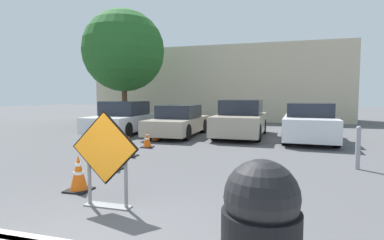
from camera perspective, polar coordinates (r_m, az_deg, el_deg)
name	(u,v)px	position (r m, az deg, el deg)	size (l,w,h in m)	color
ground_plane	(229,137)	(12.87, 7.01, -3.33)	(96.00, 96.00, 0.00)	#4C4C4F
road_closed_sign	(105,156)	(4.82, -16.19, -6.52)	(1.14, 0.20, 1.51)	black
traffic_cone_nearest	(79,173)	(5.93, -20.80, -9.50)	(0.42, 0.42, 0.66)	black
traffic_cone_second	(112,156)	(7.40, -14.94, -6.69)	(0.46, 0.46, 0.65)	black
traffic_cone_third	(129,146)	(8.88, -11.88, -4.95)	(0.42, 0.42, 0.60)	black
traffic_cone_fourth	(147,139)	(10.33, -8.54, -3.59)	(0.38, 0.38, 0.61)	black
traffic_cone_fifth	(155,131)	(11.85, -7.02, -2.03)	(0.42, 0.42, 0.82)	black
parked_car_nearest	(124,119)	(14.49, -12.76, 0.23)	(2.02, 4.56, 1.52)	silver
parked_car_second	(179,121)	(13.37, -2.55, -0.28)	(1.83, 4.43, 1.36)	#A39984
parked_car_third	(241,120)	(13.21, 9.34, 0.05)	(2.01, 4.63, 1.60)	#A39984
parked_car_fourth	(309,123)	(12.47, 21.44, -0.62)	(2.08, 4.12, 1.49)	silver
trash_bin	(261,240)	(2.30, 12.96, -21.38)	(0.56, 0.56, 1.15)	black
bollard_nearest	(358,146)	(8.15, 29.06, -4.43)	(0.12, 0.12, 1.04)	gray
building_facade_backdrop	(218,85)	(23.85, 5.06, 6.69)	(18.79, 5.00, 5.38)	beige
street_tree_behind_lot	(124,51)	(18.97, -12.87, 12.71)	(4.91, 4.91, 6.97)	#513823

